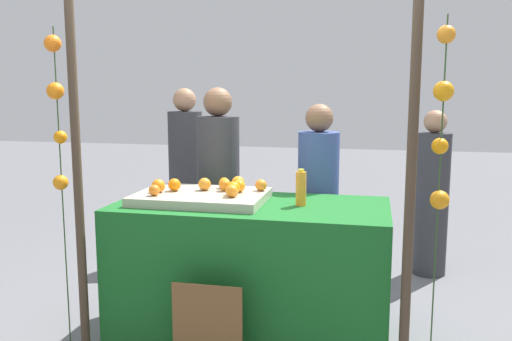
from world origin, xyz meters
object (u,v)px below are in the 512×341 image
at_px(chalkboard_sign, 208,332).
at_px(stall_counter, 251,270).
at_px(vendor_right, 318,213).
at_px(juice_bottle, 301,188).
at_px(orange_1, 224,183).
at_px(orange_0, 225,185).
at_px(vendor_left, 219,200).

bearing_deg(chalkboard_sign, stall_counter, 78.10).
bearing_deg(vendor_right, juice_bottle, -94.21).
relative_size(orange_1, juice_bottle, 0.32).
relative_size(stall_counter, orange_0, 21.71).
distance_m(juice_bottle, vendor_right, 0.71).
height_order(orange_1, vendor_right, vendor_right).
height_order(orange_0, vendor_right, vendor_right).
bearing_deg(stall_counter, vendor_right, 59.76).
bearing_deg(juice_bottle, vendor_left, 138.66).
xyz_separation_m(stall_counter, chalkboard_sign, (-0.12, -0.59, -0.18)).
height_order(stall_counter, vendor_right, vendor_right).
bearing_deg(chalkboard_sign, orange_1, 98.30).
bearing_deg(vendor_right, orange_1, -142.71).
bearing_deg(orange_0, orange_1, 109.37).
relative_size(orange_0, chalkboard_sign, 0.14).
distance_m(orange_0, juice_bottle, 0.54).
bearing_deg(orange_0, stall_counter, -22.86).
distance_m(orange_1, vendor_right, 0.83).
xyz_separation_m(juice_bottle, chalkboard_sign, (-0.46, -0.60, -0.76)).
bearing_deg(orange_1, vendor_left, 110.93).
bearing_deg(juice_bottle, vendor_right, 85.79).
bearing_deg(orange_1, vendor_right, 37.29).
bearing_deg(juice_bottle, orange_1, 163.18).
xyz_separation_m(orange_1, vendor_right, (0.62, 0.47, -0.29)).
distance_m(stall_counter, vendor_left, 0.86).
distance_m(orange_0, chalkboard_sign, 1.01).
bearing_deg(vendor_right, chalkboard_sign, -112.09).
relative_size(stall_counter, juice_bottle, 7.49).
bearing_deg(chalkboard_sign, orange_0, 96.67).
xyz_separation_m(stall_counter, orange_0, (-0.20, 0.09, 0.56)).
xyz_separation_m(orange_1, chalkboard_sign, (0.11, -0.77, -0.74)).
distance_m(stall_counter, orange_0, 0.60).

